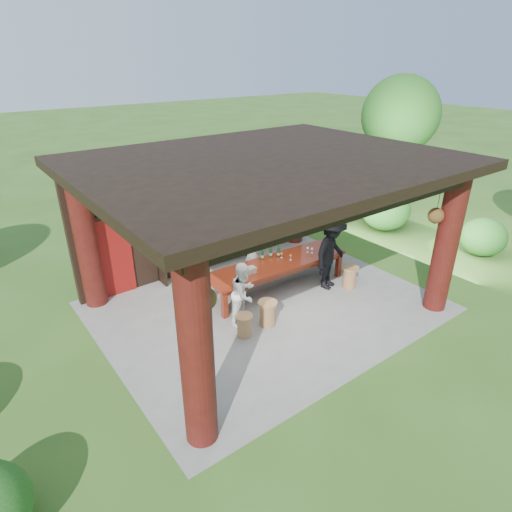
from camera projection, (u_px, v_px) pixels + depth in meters
ground at (266, 306)px, 10.13m from camera, size 90.00×90.00×0.00m
pavilion at (255, 216)px, 9.52m from camera, size 7.50×6.00×3.60m
wine_shelf at (206, 228)px, 11.32m from camera, size 2.78×0.42×2.44m
tasting_table at (277, 266)px, 10.58m from camera, size 3.78×1.12×0.75m
stool_near_left at (268, 313)px, 9.30m from camera, size 0.43×0.43×0.57m
stool_near_right at (350, 276)px, 10.82m from camera, size 0.43×0.43×0.57m
stool_far_left at (244, 325)px, 8.94m from camera, size 0.38×0.38×0.50m
host at (252, 256)px, 10.87m from camera, size 0.55×0.38×1.48m
guest_woman at (244, 294)px, 9.20m from camera, size 0.86×0.78×1.45m
guest_man at (331, 253)px, 10.55m from camera, size 1.40×1.07×1.91m
table_bottles at (271, 252)px, 10.71m from camera, size 0.50×0.20×0.31m
table_glasses at (298, 253)px, 10.84m from camera, size 0.88×0.32×0.15m
napkin_basket at (250, 270)px, 9.99m from camera, size 0.27×0.19×0.14m
shrubs at (310, 243)px, 12.07m from camera, size 15.56×7.54×1.36m
trees at (325, 139)px, 11.23m from camera, size 20.57×10.91×4.80m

